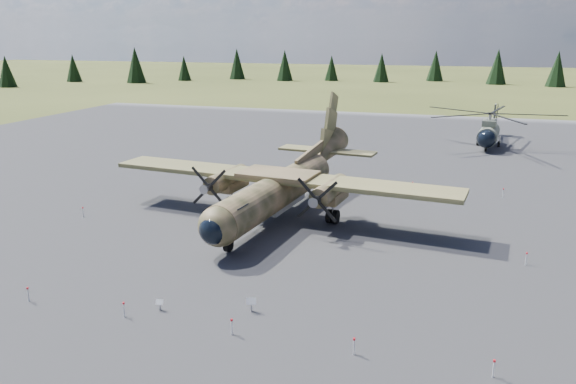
% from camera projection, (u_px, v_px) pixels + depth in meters
% --- Properties ---
extents(ground, '(500.00, 500.00, 0.00)m').
position_uv_depth(ground, '(279.00, 238.00, 40.31)').
color(ground, brown).
rests_on(ground, ground).
extents(apron, '(120.00, 120.00, 0.04)m').
position_uv_depth(apron, '(314.00, 201.00, 49.52)').
color(apron, slate).
rests_on(apron, ground).
extents(transport_plane, '(28.65, 25.91, 9.42)m').
position_uv_depth(transport_plane, '(283.00, 182.00, 45.04)').
color(transport_plane, '#383A1F').
rests_on(transport_plane, ground).
extents(helicopter_near, '(19.98, 22.31, 4.64)m').
position_uv_depth(helicopter_near, '(490.00, 122.00, 72.08)').
color(helicopter_near, slate).
rests_on(helicopter_near, ground).
extents(info_placard_left, '(0.41, 0.20, 0.63)m').
position_uv_depth(info_placard_left, '(160.00, 303.00, 29.62)').
color(info_placard_left, gray).
rests_on(info_placard_left, ground).
extents(info_placard_right, '(0.55, 0.37, 0.80)m').
position_uv_depth(info_placard_right, '(251.00, 303.00, 29.45)').
color(info_placard_right, gray).
rests_on(info_placard_right, ground).
extents(barrier_fence, '(33.12, 29.62, 0.85)m').
position_uv_depth(barrier_fence, '(272.00, 231.00, 40.24)').
color(barrier_fence, white).
rests_on(barrier_fence, ground).
extents(treeline, '(319.09, 318.57, 10.95)m').
position_uv_depth(treeline, '(343.00, 169.00, 40.53)').
color(treeline, black).
rests_on(treeline, ground).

